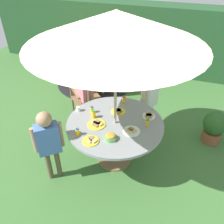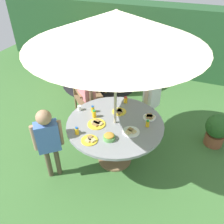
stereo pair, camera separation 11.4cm
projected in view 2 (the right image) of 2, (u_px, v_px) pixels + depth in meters
ground_plane at (115, 159)px, 3.68m from camera, size 10.00×10.00×0.02m
hedge_backdrop at (165, 40)px, 5.82m from camera, size 9.00×0.70×1.62m
garden_table at (115, 130)px, 3.32m from camera, size 1.36×1.36×0.73m
patio_umbrella at (116, 28)px, 2.49m from camera, size 2.06×2.06×2.21m
wooden_chair at (88, 92)px, 4.31m from camera, size 0.69×0.69×0.94m
dome_tent at (100, 54)px, 5.34m from camera, size 1.85×1.85×1.41m
potted_plant at (217, 129)px, 3.77m from camera, size 0.39×0.39×0.57m
child_in_white_shirt at (152, 96)px, 3.81m from camera, size 0.25×0.38×1.15m
child_in_pink_shirt at (86, 85)px, 3.88m from camera, size 0.39×0.37×1.33m
child_in_blue_shirt at (48, 137)px, 3.01m from camera, size 0.33×0.31×1.14m
snack_bowl at (109, 137)px, 2.95m from camera, size 0.15×0.15×0.08m
plate_center_front at (97, 124)px, 3.21m from camera, size 0.25×0.25×0.03m
plate_far_left at (119, 111)px, 3.44m from camera, size 0.21×0.21×0.03m
plate_mid_right at (150, 117)px, 3.33m from camera, size 0.19×0.19×0.03m
plate_mid_left at (131, 132)px, 3.07m from camera, size 0.23×0.23×0.03m
plate_back_edge at (90, 140)px, 2.94m from camera, size 0.21×0.21×0.03m
juice_bottle_near_left at (77, 131)px, 3.03m from camera, size 0.05×0.05×0.11m
juice_bottle_near_right at (126, 100)px, 3.63m from camera, size 0.06×0.06×0.10m
juice_bottle_far_right at (148, 124)px, 3.15m from camera, size 0.05×0.05×0.10m
juice_bottle_center_back at (93, 109)px, 3.42m from camera, size 0.05×0.05×0.10m
juice_bottle_front_edge at (94, 114)px, 3.32m from camera, size 0.06×0.06×0.12m
cup_near at (79, 108)px, 3.47m from camera, size 0.06×0.06×0.07m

